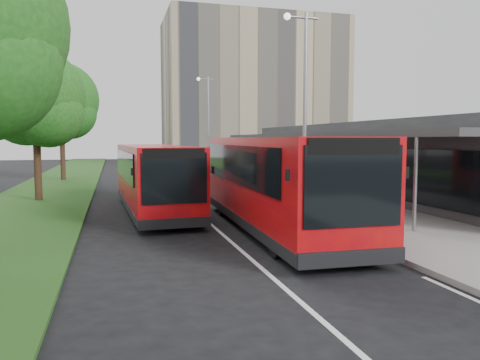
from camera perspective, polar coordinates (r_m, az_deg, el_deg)
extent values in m
plane|color=black|center=(16.50, -3.09, -5.84)|extent=(120.00, 120.00, 0.00)
cube|color=gray|center=(37.18, -0.51, 0.33)|extent=(5.00, 80.00, 0.15)
cube|color=#204E19|center=(36.16, -20.86, -0.17)|extent=(5.00, 80.00, 0.10)
cube|color=silver|center=(31.18, -8.88, -0.75)|extent=(0.12, 70.00, 0.01)
cube|color=silver|center=(10.76, 24.70, -12.18)|extent=(0.12, 2.00, 0.01)
cube|color=silver|center=(15.68, 10.44, -6.46)|extent=(0.12, 2.00, 0.01)
cube|color=silver|center=(21.17, 3.40, -3.41)|extent=(0.12, 2.00, 0.01)
cube|color=silver|center=(26.87, -0.68, -1.61)|extent=(0.12, 2.00, 0.01)
cube|color=silver|center=(32.69, -3.31, -0.44)|extent=(0.12, 2.00, 0.01)
cube|color=silver|center=(38.56, -5.15, 0.38)|extent=(0.12, 2.00, 0.01)
cube|color=silver|center=(44.46, -6.50, 0.98)|extent=(0.12, 2.00, 0.01)
cube|color=silver|center=(50.39, -7.53, 1.44)|extent=(0.12, 2.00, 0.01)
cube|color=silver|center=(56.33, -8.35, 1.80)|extent=(0.12, 2.00, 0.01)
cube|color=silver|center=(62.28, -9.01, 2.09)|extent=(0.12, 2.00, 0.01)
cube|color=tan|center=(60.69, 1.56, 10.58)|extent=(22.00, 12.00, 18.00)
cube|color=#29292C|center=(27.87, 15.92, 2.55)|extent=(5.00, 26.00, 4.00)
cube|color=black|center=(26.68, 11.26, 1.68)|extent=(0.06, 24.00, 2.20)
cube|color=#29292C|center=(26.09, 8.79, 5.38)|extent=(2.80, 26.00, 0.25)
cylinder|color=gray|center=(15.92, 20.59, -0.55)|extent=(0.12, 0.12, 3.30)
cylinder|color=gray|center=(36.09, -0.26, 2.70)|extent=(0.12, 0.12, 3.30)
cylinder|color=#331D14|center=(25.14, -23.44, 1.73)|extent=(0.36, 0.36, 3.70)
sphere|color=#194C14|center=(25.20, -23.71, 9.39)|extent=(4.71, 4.71, 4.71)
sphere|color=#194C14|center=(24.66, -22.39, 7.58)|extent=(3.36, 3.36, 3.36)
sphere|color=#194C14|center=(25.72, -24.61, 7.94)|extent=(3.70, 3.70, 3.70)
cylinder|color=#331D14|center=(37.04, -20.81, 3.17)|extent=(0.36, 0.36, 4.26)
sphere|color=#194C14|center=(37.14, -21.00, 9.15)|extent=(5.42, 5.42, 5.42)
sphere|color=#194C14|center=(36.62, -20.07, 7.72)|extent=(3.87, 3.87, 3.87)
sphere|color=#194C14|center=(37.64, -21.66, 8.03)|extent=(4.26, 4.26, 4.26)
cylinder|color=gray|center=(19.42, 7.91, 8.05)|extent=(0.16, 0.16, 8.00)
cylinder|color=gray|center=(19.91, 7.49, 19.05)|extent=(1.40, 0.10, 0.10)
sphere|color=silver|center=(19.70, 5.78, 19.23)|extent=(0.28, 0.28, 0.28)
cylinder|color=gray|center=(38.61, -3.87, 6.55)|extent=(0.16, 0.16, 8.00)
cylinder|color=gray|center=(38.86, -4.20, 12.16)|extent=(1.40, 0.10, 0.10)
sphere|color=silver|center=(38.75, -5.09, 12.17)|extent=(0.28, 0.28, 0.28)
cube|color=red|center=(15.85, 4.43, 0.15)|extent=(2.92, 11.12, 2.79)
cube|color=black|center=(16.02, 4.39, -4.72)|extent=(2.94, 11.14, 0.32)
cube|color=black|center=(10.71, 13.69, -0.75)|extent=(2.37, 0.11, 1.84)
cube|color=black|center=(21.15, -0.25, 2.59)|extent=(2.32, 0.11, 1.37)
cube|color=black|center=(15.76, -0.54, 1.96)|extent=(0.30, 9.47, 1.26)
cube|color=black|center=(16.57, 8.49, 2.05)|extent=(0.30, 9.47, 1.26)
cube|color=black|center=(10.99, 13.54, -9.26)|extent=(2.63, 0.15, 0.37)
cube|color=black|center=(10.66, 13.82, 4.03)|extent=(2.21, 0.10, 0.37)
cube|color=black|center=(10.32, 5.84, 0.61)|extent=(0.08, 0.08, 0.26)
cube|color=black|center=(11.64, 19.66, 0.84)|extent=(0.08, 0.08, 0.26)
cylinder|color=black|center=(12.33, 4.67, -7.31)|extent=(0.34, 0.96, 0.95)
cylinder|color=black|center=(13.18, 13.89, -6.64)|extent=(0.34, 0.96, 0.95)
cylinder|color=black|center=(19.16, -2.09, -2.88)|extent=(0.34, 0.96, 0.95)
cylinder|color=black|center=(19.72, 4.22, -2.67)|extent=(0.34, 0.96, 0.95)
cube|color=red|center=(20.09, -10.43, 0.58)|extent=(2.85, 10.02, 2.50)
cube|color=black|center=(20.22, -10.38, -2.87)|extent=(2.87, 10.04, 0.28)
cube|color=black|center=(15.17, -7.96, 0.19)|extent=(2.12, 0.15, 1.65)
cube|color=black|center=(25.00, -11.96, 2.33)|extent=(2.08, 0.15, 1.23)
cube|color=black|center=(20.22, -13.93, 1.82)|extent=(0.47, 8.49, 1.13)
cube|color=black|center=(20.53, -7.24, 1.97)|extent=(0.47, 8.49, 1.13)
cube|color=black|center=(15.35, -7.88, -5.26)|extent=(2.36, 0.20, 0.33)
cube|color=black|center=(15.11, -7.99, 3.22)|extent=(1.98, 0.14, 0.33)
cube|color=black|center=(15.19, -13.02, 1.01)|extent=(0.08, 0.08, 0.24)
cube|color=black|center=(15.64, -3.33, 1.24)|extent=(0.08, 0.08, 0.24)
cylinder|color=black|center=(16.94, -12.26, -4.20)|extent=(0.32, 0.86, 0.85)
cylinder|color=black|center=(17.25, -5.68, -3.95)|extent=(0.32, 0.86, 0.85)
cylinder|color=black|center=(23.28, -13.86, -1.74)|extent=(0.32, 0.86, 0.85)
cylinder|color=black|center=(23.51, -9.03, -1.60)|extent=(0.32, 0.86, 0.85)
cylinder|color=#392117|center=(28.27, 3.59, -0.07)|extent=(0.53, 0.53, 0.91)
cylinder|color=#FEFF0D|center=(33.93, -0.76, 0.96)|extent=(0.20, 0.20, 1.12)
imported|color=#4F0D0B|center=(54.43, -9.94, 2.27)|extent=(1.49, 3.47, 1.17)
imported|color=navy|center=(59.11, -13.02, 2.48)|extent=(1.94, 4.03, 1.27)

